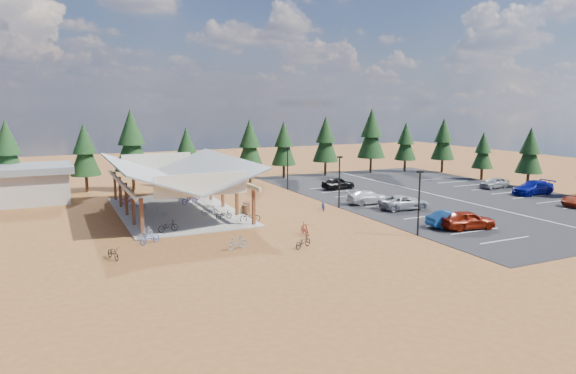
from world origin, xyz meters
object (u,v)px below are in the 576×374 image
at_px(trash_bin_0, 245,210).
at_px(bike_12, 303,242).
at_px(car_1, 450,219).
at_px(bike_1, 160,213).
at_px(car_2, 404,202).
at_px(trash_bin_1, 247,207).
at_px(lamp_post_2, 288,165).
at_px(car_0, 468,220).
at_px(bike_14, 323,205).
at_px(car_3, 369,197).
at_px(bike_11, 305,229).
at_px(bike_6, 190,200).
at_px(lamp_post_0, 419,198).
at_px(bike_2, 138,205).
at_px(bike_4, 224,215).
at_px(bike_7, 192,196).
at_px(bike_16, 250,217).
at_px(bike_0, 168,226).
at_px(bike_pavilion, 176,172).
at_px(bike_3, 130,199).
at_px(bike_15, 245,207).
at_px(bike_10, 150,238).
at_px(car_8, 494,183).
at_px(bike_5, 210,210).
at_px(lamp_post_1, 339,178).
at_px(outbuilding, 16,184).
at_px(bike_9, 147,232).
at_px(car_7, 533,188).
at_px(car_4, 338,183).
at_px(bike_8, 113,253).
at_px(bike_13, 237,242).

height_order(trash_bin_0, bike_12, bike_12).
bearing_deg(trash_bin_0, car_1, -40.90).
height_order(trash_bin_0, bike_1, bike_1).
bearing_deg(car_2, trash_bin_1, 75.40).
relative_size(lamp_post_2, car_0, 1.13).
height_order(bike_14, car_3, car_3).
xyz_separation_m(trash_bin_1, bike_11, (1.04, -10.08, 0.07)).
bearing_deg(bike_6, car_2, -135.59).
xyz_separation_m(lamp_post_0, bike_2, (-18.30, 19.13, -2.48)).
distance_m(bike_14, car_0, 13.68).
relative_size(trash_bin_1, car_3, 0.19).
xyz_separation_m(bike_11, car_1, (12.22, -2.80, 0.19)).
relative_size(bike_4, car_3, 0.33).
relative_size(bike_7, bike_16, 0.87).
relative_size(trash_bin_1, bike_0, 0.54).
bearing_deg(bike_4, bike_pavilion, 22.64).
bearing_deg(car_3, bike_pavilion, 81.42).
relative_size(bike_11, bike_16, 0.96).
height_order(bike_0, bike_16, bike_0).
distance_m(bike_3, bike_15, 12.45).
bearing_deg(bike_12, bike_10, 31.15).
relative_size(bike_0, car_8, 0.42).
relative_size(bike_4, bike_5, 0.98).
bearing_deg(lamp_post_1, lamp_post_2, 90.00).
xyz_separation_m(outbuilding, bike_6, (15.95, -8.27, -1.48)).
relative_size(lamp_post_0, bike_16, 2.87).
distance_m(bike_3, bike_12, 23.17).
bearing_deg(car_2, bike_9, 97.18).
bearing_deg(bike_9, bike_5, -96.69).
bearing_deg(bike_6, car_1, -151.26).
height_order(trash_bin_1, car_7, car_7).
distance_m(bike_10, bike_16, 9.83).
distance_m(bike_12, car_7, 34.34).
bearing_deg(bike_10, bike_pavilion, 130.16).
bearing_deg(outbuilding, car_2, -29.63).
bearing_deg(bike_7, car_4, -80.76).
relative_size(lamp_post_0, bike_8, 3.14).
bearing_deg(car_1, lamp_post_2, 15.91).
bearing_deg(bike_10, car_2, 67.73).
xyz_separation_m(outbuilding, car_8, (52.10, -13.98, -1.32)).
distance_m(bike_12, bike_16, 9.20).
bearing_deg(outbuilding, car_3, -25.56).
distance_m(lamp_post_1, bike_13, 17.22).
bearing_deg(bike_1, bike_13, 178.16).
distance_m(bike_pavilion, bike_14, 14.47).
xyz_separation_m(bike_1, bike_8, (-5.25, -10.98, -0.11)).
distance_m(lamp_post_2, bike_16, 17.60).
xyz_separation_m(bike_8, car_4, (27.88, 17.82, 0.31)).
relative_size(lamp_post_2, bike_12, 2.93).
bearing_deg(bike_12, bike_5, -15.05).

